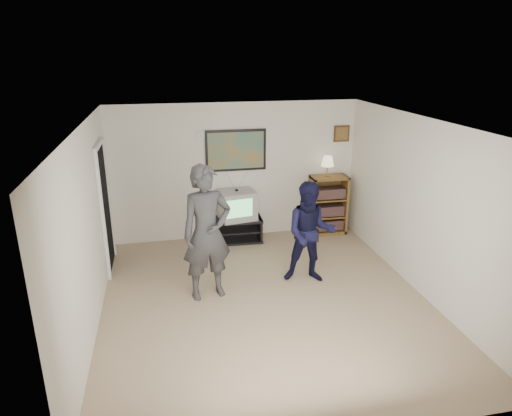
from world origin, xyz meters
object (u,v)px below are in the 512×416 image
object	(u,v)px
crt_television	(237,205)
bookshelf	(328,205)
media_stand	(238,229)
person_tall	(207,233)
person_short	(310,233)

from	to	relation	value
crt_television	bookshelf	size ratio (longest dim) A/B	0.55
media_stand	bookshelf	xyz separation A→B (m)	(1.75, 0.05, 0.34)
media_stand	bookshelf	world-z (taller)	bookshelf
person_tall	crt_television	bearing A→B (deg)	56.75
media_stand	bookshelf	bearing A→B (deg)	4.08
media_stand	person_tall	size ratio (longest dim) A/B	0.46
person_short	media_stand	bearing A→B (deg)	129.73
crt_television	person_tall	distance (m)	2.02
media_stand	crt_television	world-z (taller)	crt_television
crt_television	person_short	xyz separation A→B (m)	(0.82, -1.73, 0.08)
media_stand	bookshelf	size ratio (longest dim) A/B	0.80
person_tall	person_short	size ratio (longest dim) A/B	1.24
media_stand	crt_television	xyz separation A→B (m)	(-0.01, -0.00, 0.48)
crt_television	person_short	world-z (taller)	person_short
crt_television	person_short	bearing A→B (deg)	-74.20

